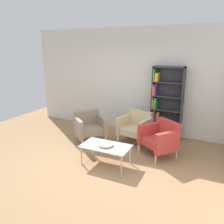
% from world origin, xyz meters
% --- Properties ---
extents(ground_plane, '(8.32, 8.32, 0.00)m').
position_xyz_m(ground_plane, '(0.00, 0.00, 0.00)').
color(ground_plane, '#9E7751').
extents(plaster_back_panel, '(6.40, 0.12, 2.90)m').
position_xyz_m(plaster_back_panel, '(0.00, 2.46, 1.45)').
color(plaster_back_panel, silver).
rests_on(plaster_back_panel, ground_plane).
extents(bookshelf_tall, '(0.80, 0.30, 1.90)m').
position_xyz_m(bookshelf_tall, '(0.95, 2.25, 0.91)').
color(bookshelf_tall, '#333338').
rests_on(bookshelf_tall, ground_plane).
extents(coffee_table_low, '(1.00, 0.56, 0.40)m').
position_xyz_m(coffee_table_low, '(0.24, 0.24, 0.37)').
color(coffee_table_low, silver).
rests_on(coffee_table_low, ground_plane).
extents(decorative_bowl, '(0.32, 0.32, 0.05)m').
position_xyz_m(decorative_bowl, '(0.24, 0.24, 0.43)').
color(decorative_bowl, beige).
rests_on(decorative_bowl, coffee_table_low).
extents(armchair_corner_red, '(0.95, 0.94, 0.78)m').
position_xyz_m(armchair_corner_red, '(1.16, 1.12, 0.41)').
color(armchair_corner_red, '#B73833').
rests_on(armchair_corner_red, ground_plane).
extents(armchair_by_bookshelf, '(0.94, 0.95, 0.78)m').
position_xyz_m(armchair_by_bookshelf, '(-0.68, 1.12, 0.41)').
color(armchair_by_bookshelf, gray).
rests_on(armchair_by_bookshelf, ground_plane).
extents(armchair_near_window, '(0.83, 0.79, 0.78)m').
position_xyz_m(armchair_near_window, '(0.41, 1.59, 0.41)').
color(armchair_near_window, '#C6B289').
rests_on(armchair_near_window, ground_plane).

